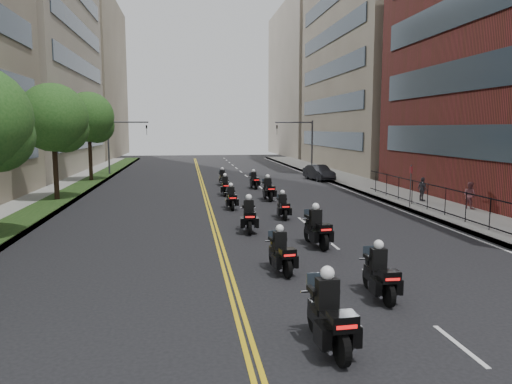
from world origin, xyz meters
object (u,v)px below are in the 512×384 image
motorcycle_6 (231,199)px  parked_sedan (319,173)px  motorcycle_10 (223,178)px  motorcycle_2 (281,254)px  motorcycle_4 (249,217)px  motorcycle_7 (268,190)px  motorcycle_5 (283,207)px  pedestrian_c (422,189)px  pedestrian_b (470,195)px  motorcycle_1 (380,276)px  motorcycle_8 (225,187)px  motorcycle_0 (329,317)px  motorcycle_3 (317,230)px  motorcycle_9 (254,181)px

motorcycle_6 → parked_sedan: 18.22m
motorcycle_10 → motorcycle_2: bearing=-93.0°
motorcycle_4 → motorcycle_7: size_ratio=1.01×
motorcycle_5 → pedestrian_c: pedestrian_c is taller
motorcycle_5 → pedestrian_b: (11.20, 0.85, 0.33)m
motorcycle_1 → motorcycle_2: motorcycle_1 is taller
parked_sedan → motorcycle_1: bearing=-111.8°
motorcycle_6 → motorcycle_2: bearing=-90.2°
motorcycle_4 → motorcycle_7: motorcycle_4 is taller
motorcycle_10 → pedestrian_c: bearing=-48.2°
motorcycle_8 → motorcycle_10: 6.43m
motorcycle_0 → motorcycle_6: (-0.41, 19.27, -0.10)m
motorcycle_4 → motorcycle_6: bearing=96.0°
motorcycle_0 → motorcycle_1: (2.35, 3.01, -0.07)m
motorcycle_10 → motorcycle_7: bearing=-78.9°
motorcycle_2 → motorcycle_3: 4.01m
motorcycle_8 → motorcycle_10: (0.28, 6.43, -0.03)m
motorcycle_0 → motorcycle_8: size_ratio=1.15×
motorcycle_0 → pedestrian_b: bearing=47.7°
motorcycle_7 → parked_sedan: size_ratio=0.55×
motorcycle_8 → pedestrian_c: (12.24, -5.54, 0.28)m
motorcycle_1 → pedestrian_b: pedestrian_b is taller
motorcycle_0 → motorcycle_5: size_ratio=1.20×
motorcycle_1 → motorcycle_8: (-2.65, 22.39, -0.03)m
motorcycle_6 → motorcycle_7: bearing=47.6°
motorcycle_4 → motorcycle_1: bearing=-71.2°
motorcycle_0 → pedestrian_c: size_ratio=1.62×
pedestrian_b → motorcycle_1: bearing=118.4°
motorcycle_1 → motorcycle_10: (-2.37, 28.82, -0.06)m
motorcycle_1 → motorcycle_7: (0.01, 19.54, 0.03)m
motorcycle_1 → motorcycle_5: 12.75m
motorcycle_1 → motorcycle_8: motorcycle_1 is taller
motorcycle_2 → pedestrian_b: bearing=31.4°
motorcycle_2 → motorcycle_6: bearing=84.4°
motorcycle_4 → parked_sedan: 24.06m
parked_sedan → pedestrian_b: pedestrian_b is taller
motorcycle_2 → motorcycle_7: bearing=74.5°
motorcycle_7 → motorcycle_10: (-2.38, 9.28, -0.09)m
motorcycle_5 → motorcycle_7: 6.80m
motorcycle_10 → pedestrian_b: size_ratio=1.31×
motorcycle_4 → motorcycle_10: (0.16, 19.24, -0.09)m
motorcycle_2 → motorcycle_10: bearing=82.6°
motorcycle_9 → motorcycle_4: bearing=-104.4°
motorcycle_0 → motorcycle_8: bearing=87.0°
motorcycle_5 → motorcycle_2: bearing=-100.9°
motorcycle_5 → motorcycle_6: (-2.46, 3.50, 0.02)m
motorcycle_3 → motorcycle_7: motorcycle_3 is taller
motorcycle_3 → pedestrian_b: bearing=26.3°
motorcycle_2 → motorcycle_5: motorcycle_2 is taller
motorcycle_1 → parked_sedan: bearing=78.4°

